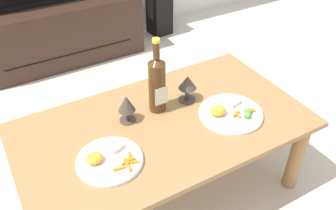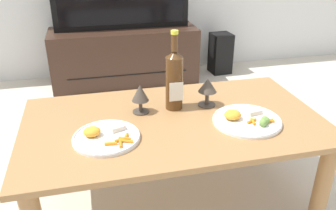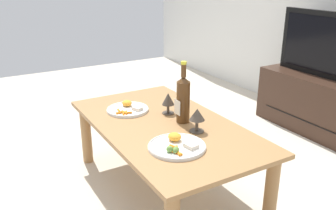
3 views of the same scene
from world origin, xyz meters
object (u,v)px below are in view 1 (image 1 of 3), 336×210
dining_table (164,135)px  tv_stand (62,32)px  floor_speaker (159,14)px  dinner_plate_right (231,113)px  goblet_left (127,105)px  goblet_right (188,84)px  wine_bottle (157,83)px  dinner_plate_left (109,160)px

dining_table → tv_stand: (-0.03, 1.55, -0.14)m
tv_stand → floor_speaker: size_ratio=3.31×
floor_speaker → dinner_plate_right: bearing=-112.8°
goblet_left → dinner_plate_right: 0.48m
goblet_right → dinner_plate_right: size_ratio=0.46×
wine_bottle → tv_stand: bearing=92.4°
goblet_left → tv_stand: bearing=86.3°
floor_speaker → dinner_plate_left: dinner_plate_left is taller
floor_speaker → dinner_plate_right: size_ratio=1.24×
tv_stand → wine_bottle: (0.06, -1.45, 0.36)m
dining_table → goblet_left: bearing=142.5°
wine_bottle → goblet_right: bearing=-3.2°
goblet_left → dinner_plate_right: goblet_left is taller
floor_speaker → dinner_plate_right: 1.80m
tv_stand → wine_bottle: size_ratio=3.32×
dinner_plate_right → dining_table: bearing=161.6°
wine_bottle → dinner_plate_right: bearing=-37.5°
goblet_left → dinner_plate_left: 0.27m
goblet_right → floor_speaker: bearing=66.1°
dinner_plate_right → wine_bottle: bearing=142.5°
tv_stand → dinner_plate_right: (0.33, -1.65, 0.22)m
goblet_right → goblet_left: bearing=180.0°
wine_bottle → dinner_plate_left: size_ratio=1.37×
dining_table → tv_stand: size_ratio=1.07×
goblet_right → dinner_plate_left: (-0.48, -0.20, -0.08)m
goblet_right → dining_table: bearing=-151.9°
tv_stand → dinner_plate_left: dinner_plate_left is taller
floor_speaker → dinner_plate_right: (-0.55, -1.69, 0.27)m
dinner_plate_right → dinner_plate_left: bearing=179.8°
dining_table → dinner_plate_left: 0.33m
goblet_left → floor_speaker: bearing=56.8°
floor_speaker → goblet_right: 1.67m
dining_table → dinner_plate_left: dinner_plate_left is taller
goblet_right → dinner_plate_left: 0.53m
floor_speaker → wine_bottle: wine_bottle is taller
floor_speaker → wine_bottle: bearing=-123.6°
dining_table → tv_stand: 1.56m
dining_table → dinner_plate_right: (0.30, -0.10, 0.08)m
floor_speaker → goblet_left: goblet_left is taller
tv_stand → floor_speaker: 0.88m
dining_table → wine_bottle: bearing=75.4°
dining_table → floor_speaker: dining_table is taller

